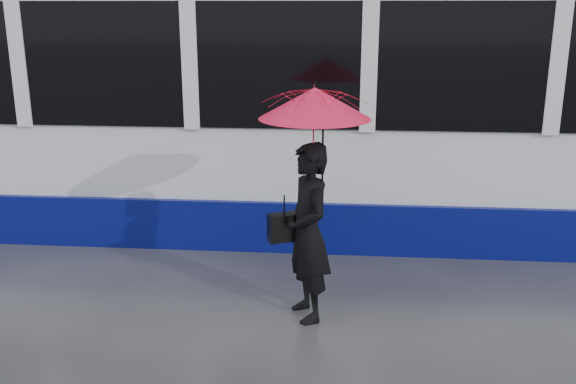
# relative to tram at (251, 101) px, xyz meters

# --- Properties ---
(ground) EXTENTS (90.00, 90.00, 0.00)m
(ground) POSITION_rel_tram_xyz_m (0.80, -2.50, -1.64)
(ground) COLOR #28272C
(ground) RESTS_ON ground
(rails) EXTENTS (34.00, 1.51, 0.02)m
(rails) POSITION_rel_tram_xyz_m (0.80, -0.00, -1.63)
(rails) COLOR #3F3D38
(rails) RESTS_ON ground
(tram) EXTENTS (26.00, 2.56, 3.35)m
(tram) POSITION_rel_tram_xyz_m (0.00, 0.00, 0.00)
(tram) COLOR white
(tram) RESTS_ON ground
(woman) EXTENTS (0.61, 0.72, 1.68)m
(woman) POSITION_rel_tram_xyz_m (0.93, -2.87, -0.80)
(woman) COLOR black
(woman) RESTS_ON ground
(umbrella) EXTENTS (1.30, 1.30, 1.13)m
(umbrella) POSITION_rel_tram_xyz_m (0.98, -2.87, 0.20)
(umbrella) COLOR #EE1451
(umbrella) RESTS_ON ground
(handbag) EXTENTS (0.33, 0.24, 0.44)m
(handbag) POSITION_rel_tram_xyz_m (0.71, -2.85, -0.76)
(handbag) COLOR black
(handbag) RESTS_ON ground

